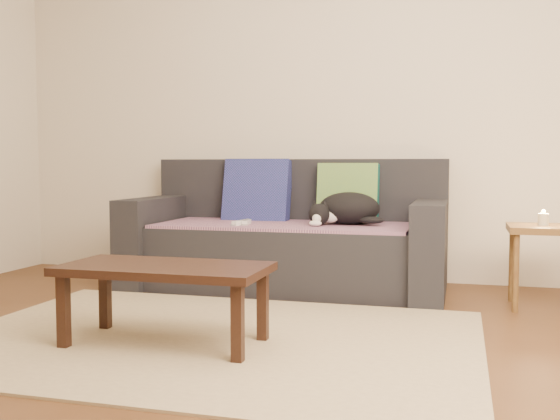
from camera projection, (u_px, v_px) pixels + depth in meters
The scene contains 13 objects.
ground at pixel (199, 349), 2.96m from camera, with size 4.50×4.50×0.00m, color brown.
back_wall at pixel (303, 101), 4.79m from camera, with size 4.50×0.04×2.60m, color beige.
sofa at pixel (288, 241), 4.45m from camera, with size 2.10×0.94×0.87m.
throw_blanket at pixel (284, 225), 4.35m from camera, with size 1.66×0.74×0.02m, color #492D55.
cushion_navy at pixel (257, 193), 4.66m from camera, with size 0.47×0.12×0.47m, color #12234E.
cushion_green at pixel (348, 194), 4.49m from camera, with size 0.41×0.10×0.41m, color #0E5D5A.
cat at pixel (347, 209), 4.28m from camera, with size 0.49×0.38×0.21m.
wii_remote_a at pixel (241, 223), 4.24m from camera, with size 0.15×0.04×0.03m, color white.
wii_remote_b at pixel (247, 222), 4.28m from camera, with size 0.15×0.04×0.03m, color white.
side_table at pixel (543, 240), 3.77m from camera, with size 0.39×0.39×0.48m.
candle at pixel (543, 219), 3.76m from camera, with size 0.06×0.06×0.09m.
rug at pixel (211, 339), 3.10m from camera, with size 2.50×1.80×0.01m, color tan.
coffee_table at pixel (165, 275), 2.99m from camera, with size 0.94×0.47×0.38m.
Camera 1 is at (1.13, -2.70, 0.83)m, focal length 42.00 mm.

